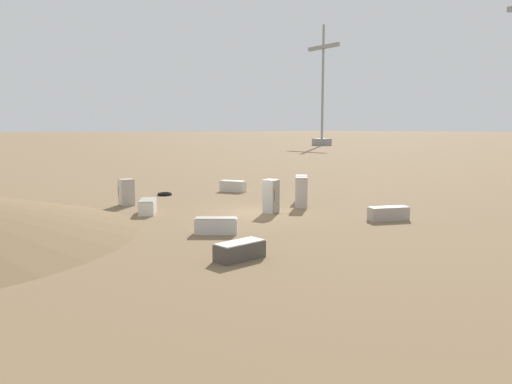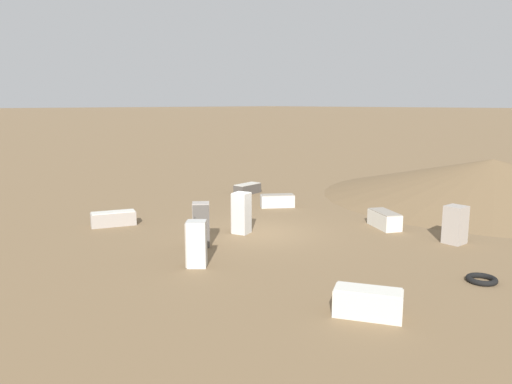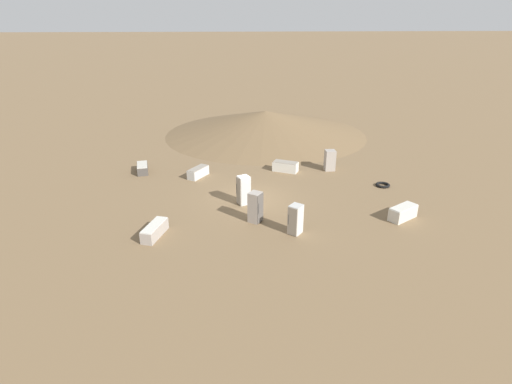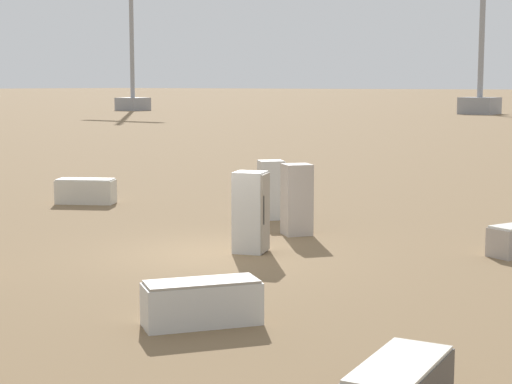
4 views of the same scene
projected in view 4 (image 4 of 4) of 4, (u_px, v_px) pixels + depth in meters
ground_plane at (218, 254)px, 17.79m from camera, size 1000.00×1000.00×0.00m
power_pylon_1 at (482, 26)px, 98.03m from camera, size 11.39×3.91×32.55m
power_pylon_2 at (132, 43)px, 111.87m from camera, size 9.90×3.39×28.29m
discarded_fridge_0 at (86, 191)px, 25.28m from camera, size 1.82×1.43×0.74m
discarded_fridge_2 at (251, 212)px, 17.90m from camera, size 0.82×0.78×1.71m
discarded_fridge_3 at (271, 190)px, 22.32m from camera, size 0.85×0.86×1.54m
discarded_fridge_4 at (297, 199)px, 20.01m from camera, size 0.87×0.87×1.67m
discarded_fridge_8 at (202, 303)px, 12.55m from camera, size 1.53×1.77×0.67m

